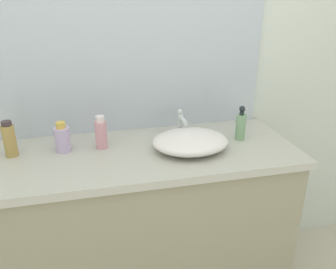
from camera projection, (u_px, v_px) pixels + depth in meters
bathroom_wall_rear at (131, 56)px, 1.74m from camera, size 6.00×0.06×2.60m
vanity_counter at (148, 229)px, 1.76m from camera, size 1.44×0.59×0.91m
wall_mirror_panel at (132, 23)px, 1.64m from camera, size 1.38×0.01×1.10m
sink_basin at (190, 141)px, 1.58m from camera, size 0.36×0.30×0.08m
faucet at (181, 122)px, 1.72m from camera, size 0.03×0.13×0.14m
soap_dispenser at (241, 125)px, 1.68m from camera, size 0.05×0.05×0.18m
lotion_bottle at (9, 140)px, 1.51m from camera, size 0.06×0.06×0.17m
perfume_bottle at (101, 133)px, 1.59m from camera, size 0.06×0.06×0.16m
spray_can at (62, 138)px, 1.56m from camera, size 0.07×0.07×0.14m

